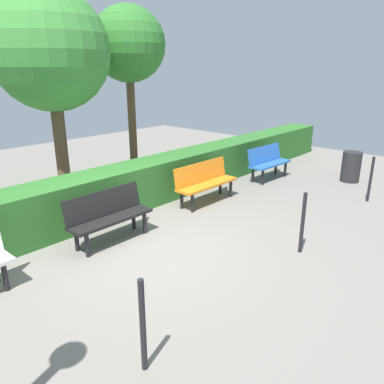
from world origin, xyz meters
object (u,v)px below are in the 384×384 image
at_px(trash_bin, 351,167).
at_px(bench_orange, 205,181).
at_px(tree_mid, 50,52).
at_px(tree_near, 128,46).
at_px(bench_blue, 268,161).
at_px(bench_black, 108,214).

bearing_deg(trash_bin, bench_orange, -25.86).
distance_m(tree_mid, trash_bin, 7.57).
xyz_separation_m(bench_orange, tree_near, (-0.24, -2.66, 2.82)).
relative_size(bench_blue, trash_bin, 1.78).
height_order(bench_orange, bench_black, same).
relative_size(tree_mid, trash_bin, 5.61).
height_order(tree_near, trash_bin, tree_near).
bearing_deg(bench_orange, tree_near, -94.31).
distance_m(bench_blue, bench_orange, 2.47).
relative_size(tree_near, tree_mid, 0.98).
xyz_separation_m(bench_black, tree_near, (-2.79, -2.71, 2.82)).
height_order(bench_orange, trash_bin, bench_orange).
xyz_separation_m(tree_near, trash_bin, (-3.46, 4.45, -2.91)).
bearing_deg(tree_mid, bench_blue, 148.30).
bearing_deg(trash_bin, bench_black, -15.61).
bearing_deg(tree_mid, trash_bin, 141.72).
bearing_deg(tree_mid, bench_orange, 125.56).
height_order(bench_black, tree_near, tree_near).
bearing_deg(bench_orange, trash_bin, 154.88).
xyz_separation_m(bench_black, tree_mid, (-0.71, -2.63, 2.62)).
bearing_deg(bench_black, tree_mid, -105.16).
relative_size(bench_blue, bench_black, 0.94).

